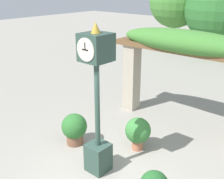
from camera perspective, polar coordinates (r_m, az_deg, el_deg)
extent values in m
plane|color=gray|center=(6.95, -1.37, -16.96)|extent=(60.00, 60.00, 0.00)
cube|color=#2D473D|center=(6.93, -2.80, -13.54)|extent=(0.50, 0.50, 0.70)
cylinder|color=#2D473D|center=(6.27, -3.01, -3.35)|extent=(0.12, 0.12, 1.98)
cylinder|color=gold|center=(5.93, -3.19, 5.61)|extent=(0.19, 0.19, 0.04)
cube|color=#2D473D|center=(5.85, -3.25, 8.56)|extent=(0.58, 0.58, 0.58)
cylinder|color=beige|center=(5.65, -5.41, 8.04)|extent=(0.48, 0.02, 0.48)
cylinder|color=beige|center=(6.07, -1.24, 9.02)|extent=(0.48, 0.02, 0.48)
cube|color=black|center=(5.64, -5.51, 8.02)|extent=(0.17, 0.01, 0.02)
cube|color=black|center=(5.62, -5.54, 8.73)|extent=(0.02, 0.01, 0.15)
cone|color=gold|center=(5.78, -3.34, 12.47)|extent=(0.20, 0.20, 0.22)
cube|color=#A89E89|center=(9.85, 4.03, 2.45)|extent=(0.45, 0.45, 2.33)
cube|color=brown|center=(8.37, 13.65, 7.48)|extent=(4.80, 0.15, 0.16)
cube|color=brown|center=(8.50, 14.14, 7.63)|extent=(4.80, 0.15, 0.16)
cube|color=brown|center=(8.63, 14.60, 7.79)|extent=(4.80, 0.15, 0.16)
cube|color=brown|center=(8.76, 15.06, 7.93)|extent=(4.80, 0.15, 0.16)
ellipsoid|color=#427F33|center=(8.51, 14.53, 9.39)|extent=(4.25, 1.05, 0.70)
cylinder|color=#B26B4C|center=(7.82, 5.19, -10.93)|extent=(0.30, 0.30, 0.31)
sphere|color=#387A38|center=(7.61, 5.29, -8.26)|extent=(0.69, 0.69, 0.69)
cylinder|color=brown|center=(8.10, -7.53, -9.94)|extent=(0.46, 0.46, 0.28)
sphere|color=#2D6B2D|center=(7.91, -7.67, -7.40)|extent=(0.71, 0.71, 0.71)
cylinder|color=brown|center=(20.27, 12.35, 10.95)|extent=(0.28, 0.28, 1.90)
sphere|color=#427F33|center=(20.03, 12.84, 17.09)|extent=(3.51, 3.51, 3.51)
cylinder|color=brown|center=(19.03, 20.09, 8.75)|extent=(0.28, 0.28, 1.38)
sphere|color=#2D6B2D|center=(18.75, 20.91, 15.09)|extent=(4.10, 4.10, 4.10)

